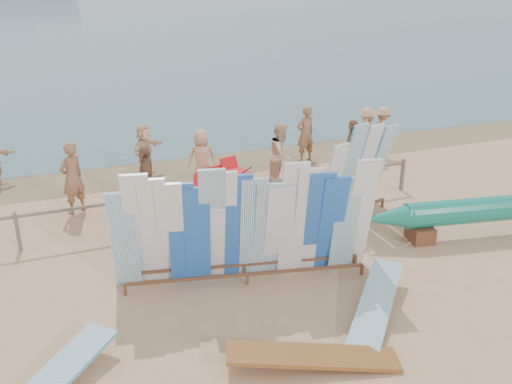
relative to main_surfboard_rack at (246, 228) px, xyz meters
name	(u,v)px	position (x,y,z in m)	size (l,w,h in m)	color
ground	(237,281)	(-0.20, -0.01, -1.13)	(160.00, 160.00, 0.00)	tan
ocean	(47,3)	(-0.20, 127.99, -1.13)	(320.00, 240.00, 0.02)	#446B79
wet_sand_strip	(160,169)	(-0.20, 7.19, -1.13)	(40.00, 2.60, 0.01)	olive
fence	(195,198)	(-0.20, 2.99, -0.50)	(12.08, 0.08, 0.90)	#736457
main_surfboard_rack	(246,228)	(0.00, 0.00, 0.00)	(5.06, 1.68, 2.51)	brown
side_surfboard_rack	(357,172)	(3.70, 2.04, -0.02)	(2.24, 1.22, 2.44)	brown
outrigger_canoe	(494,210)	(6.07, -0.16, -0.53)	(6.60, 1.72, 0.94)	brown
vendor_table	(338,215)	(2.81, 1.34, -0.75)	(0.96, 0.75, 1.15)	brown
flat_board_c	(313,365)	(0.07, -2.78, -1.13)	(0.56, 2.70, 0.07)	#995D29
flat_board_b	(375,315)	(1.71, -1.99, -1.13)	(0.56, 2.70, 0.07)	#7DB5C8
beach_chair_left	(207,201)	(0.26, 3.56, -0.85)	(0.70, 0.72, 0.95)	red
beach_chair_right	(224,192)	(0.85, 3.95, -0.85)	(0.72, 0.74, 0.97)	red
stroller	(236,185)	(1.15, 3.87, -0.66)	(0.77, 0.96, 1.16)	red
beachgoer_5	(145,150)	(-0.68, 6.83, -0.34)	(1.47, 0.47, 1.58)	beige
beachgoer_1	(72,178)	(-2.89, 4.71, -0.20)	(0.68, 0.37, 1.86)	#8C6042
beachgoer_8	(281,154)	(2.79, 4.61, -0.21)	(0.89, 0.43, 1.83)	beige
beachgoer_6	(202,158)	(0.65, 5.31, -0.29)	(0.82, 0.39, 1.68)	tan
beachgoer_10	(352,148)	(5.06, 4.53, -0.26)	(1.02, 0.44, 1.74)	#8C6042
beachgoer_7	(305,134)	(4.38, 6.29, -0.21)	(0.67, 0.37, 1.83)	#8C6042
beachgoer_9	(366,133)	(6.39, 5.87, -0.29)	(1.09, 0.45, 1.68)	tan
beachgoer_extra_0	(382,131)	(7.15, 6.06, -0.32)	(1.04, 0.43, 1.61)	tan
beachgoer_4	(146,179)	(-1.15, 4.10, -0.26)	(1.02, 0.44, 1.74)	#8C6042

